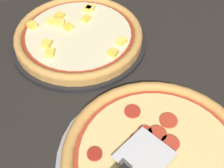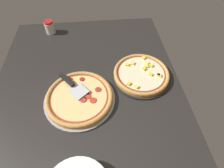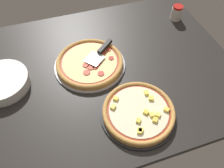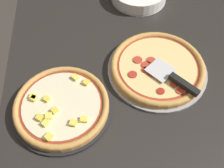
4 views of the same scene
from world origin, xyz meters
The scene contains 5 objects.
ground_plane centered at (0.00, 0.00, -1.80)cm, with size 147.21×105.58×3.60cm, color black.
pizza_pan_front centered at (1.69, -4.29, 0.50)cm, with size 37.46×37.46×1.00cm, color #939399.
pizza_front centered at (1.67, -4.26, 2.36)cm, with size 35.21×35.21×2.83cm.
pizza_pan_back centered at (-11.34, 31.31, 0.50)cm, with size 34.24×34.24×1.00cm, color black.
pizza_back centered at (-11.36, 31.33, 2.45)cm, with size 32.19×32.19×3.30cm.
Camera 1 is at (-9.62, -30.39, 53.11)cm, focal length 50.00 mm.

